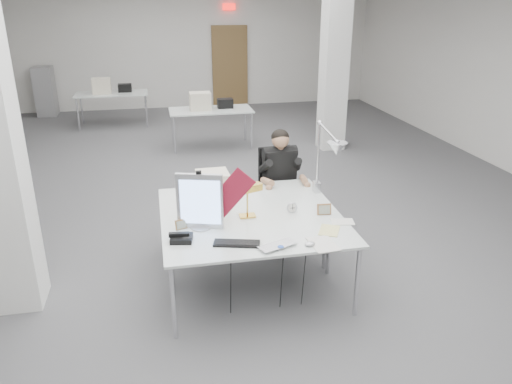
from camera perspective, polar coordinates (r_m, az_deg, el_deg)
room_shell at (r=6.88m, az=-3.94°, el=12.05°), size 10.04×14.04×3.24m
desk_main at (r=4.68m, az=0.43°, el=-4.91°), size 1.80×0.90×0.02m
desk_second at (r=5.48m, az=-1.54°, el=-0.80°), size 1.80×0.90×0.02m
bg_desk_a at (r=9.88m, az=-5.20°, el=9.30°), size 1.60×0.80×0.02m
bg_desk_b at (r=12.01m, az=-16.17°, el=10.75°), size 1.60×0.80×0.02m
filing_cabinet at (r=13.68m, az=-22.95°, el=10.54°), size 0.45×0.55×1.20m
office_chair at (r=6.26m, az=2.58°, el=0.28°), size 0.59×0.59×1.12m
seated_person at (r=6.10m, az=2.75°, el=3.11°), size 0.59×0.71×1.00m
monitor at (r=4.71m, az=-6.44°, el=-1.07°), size 0.43×0.17×0.55m
pennant at (r=4.68m, az=-3.13°, el=-0.36°), size 0.50×0.13×0.55m
keyboard at (r=4.48m, az=-2.22°, el=-5.89°), size 0.43×0.24×0.02m
laptop at (r=4.39m, az=2.84°, el=-6.44°), size 0.40×0.33×0.03m
mouse at (r=4.47m, az=6.17°, el=-5.92°), size 0.10×0.06×0.04m
bankers_lamp at (r=4.94m, az=-1.00°, el=-0.85°), size 0.36×0.25×0.38m
desk_phone at (r=4.58m, az=-8.51°, el=-5.28°), size 0.22×0.21×0.05m
picture_frame_left at (r=4.80m, az=-8.52°, el=-3.66°), size 0.13×0.07×0.10m
picture_frame_right at (r=5.09m, az=7.79°, el=-1.96°), size 0.15×0.05×0.11m
desk_clock at (r=5.12m, az=4.14°, el=-1.79°), size 0.11×0.04×0.11m
paper_stack_a at (r=4.52m, az=7.67°, el=-5.91°), size 0.24×0.33×0.01m
paper_stack_b at (r=4.78m, az=8.37°, el=-4.36°), size 0.27×0.30×0.01m
paper_stack_c at (r=4.97m, az=9.86°, el=-3.37°), size 0.24×0.19×0.01m
beige_monitor at (r=5.39m, az=-4.95°, el=0.67°), size 0.35×0.33×0.32m
architect_lamp at (r=5.29m, az=8.00°, el=4.07°), size 0.32×0.80×1.00m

